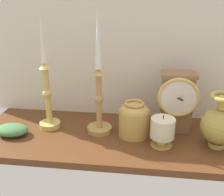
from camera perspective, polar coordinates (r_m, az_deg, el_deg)
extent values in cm
cube|color=brown|center=(96.97, 1.62, -8.44)|extent=(100.00, 36.00, 2.40)
cube|color=silver|center=(103.30, 2.85, 13.37)|extent=(120.00, 2.00, 65.00)
cube|color=brown|center=(98.56, 13.31, -1.15)|extent=(10.57, 6.68, 20.33)
cube|color=brown|center=(94.98, 13.86, 4.84)|extent=(11.84, 7.48, 1.20)
torus|color=#D5B15B|center=(93.72, 13.71, 0.07)|extent=(14.05, 1.28, 14.05)
cylinder|color=silver|center=(93.63, 13.72, 0.05)|extent=(11.75, 0.40, 11.75)
cube|color=black|center=(93.35, 13.74, -0.02)|extent=(2.84, 4.13, 0.30)
cylinder|color=tan|center=(98.72, -2.62, -6.47)|extent=(8.79, 8.79, 1.80)
cylinder|color=tan|center=(94.13, -2.73, -0.75)|extent=(2.00, 2.00, 19.51)
sphere|color=tan|center=(93.76, -2.74, -0.20)|extent=(3.20, 3.20, 3.20)
cone|color=tan|center=(90.55, -2.85, 5.54)|extent=(4.33, 4.33, 2.00)
cone|color=white|center=(88.17, -2.98, 12.15)|extent=(2.33, 2.33, 19.15)
cylinder|color=#D5B55E|center=(104.34, -12.81, -5.39)|extent=(7.70, 7.70, 1.80)
cylinder|color=#D5B55E|center=(99.82, -13.34, 0.34)|extent=(2.16, 2.16, 20.58)
sphere|color=#D5B55E|center=(99.46, -13.39, 0.89)|extent=(3.45, 3.45, 3.45)
cone|color=#D5B55E|center=(96.37, -13.92, 6.59)|extent=(4.18, 4.18, 2.00)
cone|color=white|center=(94.50, -14.42, 11.87)|extent=(1.94, 1.94, 16.03)
cylinder|color=#B19B45|center=(96.11, 20.97, -8.97)|extent=(5.26, 5.26, 1.60)
sphere|color=#B19B45|center=(93.05, 21.52, -5.43)|extent=(11.70, 11.70, 11.70)
cylinder|color=#B19B45|center=(89.92, 22.20, -0.97)|extent=(3.28, 3.28, 4.02)
torus|color=#B19B45|center=(89.22, 22.38, 0.22)|extent=(8.47, 8.47, 1.53)
cylinder|color=tan|center=(94.77, 4.58, -5.17)|extent=(10.41, 10.41, 9.52)
ellipsoid|color=tan|center=(92.71, 4.67, -2.55)|extent=(9.89, 9.89, 4.94)
torus|color=tan|center=(91.72, 4.72, -1.14)|extent=(6.75, 6.75, 1.03)
cylinder|color=tan|center=(91.63, 10.33, -8.92)|extent=(2.81, 2.81, 2.73)
cylinder|color=tan|center=(92.12, 10.29, -9.44)|extent=(7.03, 7.03, 0.80)
cylinder|color=tan|center=(90.95, 10.39, -8.18)|extent=(6.32, 6.32, 0.60)
cylinder|color=beige|center=(89.20, 10.55, -6.15)|extent=(7.84, 7.84, 6.50)
cylinder|color=black|center=(87.49, 10.72, -3.92)|extent=(0.30, 0.30, 1.20)
ellipsoid|color=#477F48|center=(101.88, -20.15, -6.28)|extent=(11.33, 7.93, 3.93)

